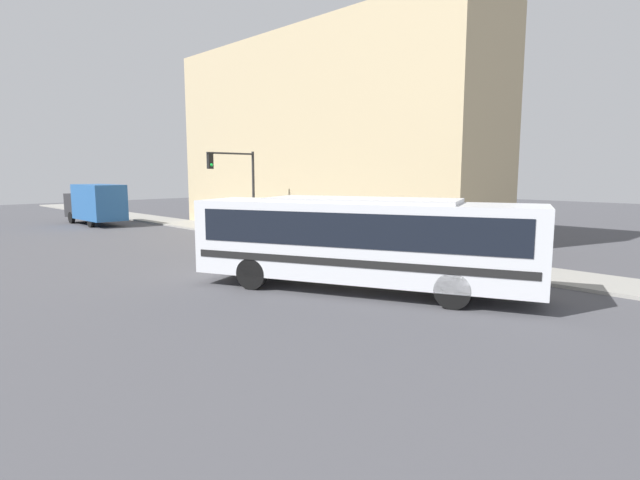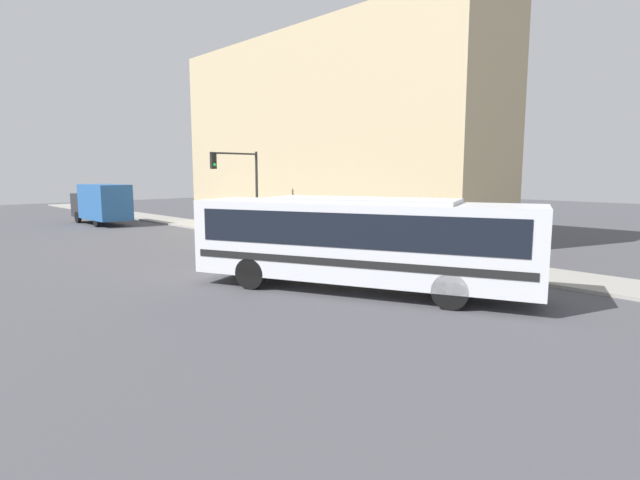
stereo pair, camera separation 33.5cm
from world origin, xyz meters
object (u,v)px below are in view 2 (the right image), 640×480
at_px(fire_hydrant, 396,248).
at_px(traffic_light_pole, 241,178).
at_px(city_bus, 360,237).
at_px(delivery_truck, 101,203).

distance_m(fire_hydrant, traffic_light_pole, 11.38).
relative_size(city_bus, traffic_light_pole, 2.26).
height_order(delivery_truck, traffic_light_pole, traffic_light_pole).
bearing_deg(traffic_light_pole, delivery_truck, 101.60).
bearing_deg(city_bus, delivery_truck, 62.53).
height_order(city_bus, fire_hydrant, city_bus).
xyz_separation_m(fire_hydrant, traffic_light_pole, (-0.99, 10.90, 3.12)).
bearing_deg(city_bus, fire_hydrant, 3.39).
distance_m(delivery_truck, fire_hydrant, 25.71).
height_order(fire_hydrant, traffic_light_pole, traffic_light_pole).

